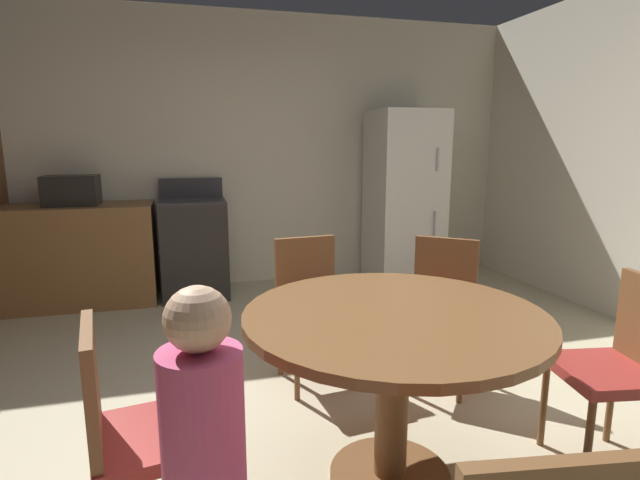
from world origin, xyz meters
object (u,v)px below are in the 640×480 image
refrigerator (404,198)px  chair_east (622,361)px  dining_table (393,347)px  oven_range (194,247)px  chair_northeast (441,301)px  person_child (205,471)px  microwave (72,190)px  chair_north (311,300)px  chair_west (133,427)px

refrigerator → chair_east: bearing=-96.7°
dining_table → chair_east: 1.03m
oven_range → dining_table: bearing=-75.9°
chair_northeast → person_child: (-1.43, -1.36, 0.08)m
microwave → person_child: 3.70m
chair_east → microwave: bearing=-39.0°
microwave → chair_northeast: microwave is taller
microwave → chair_northeast: bearing=-42.2°
refrigerator → chair_northeast: bearing=-108.7°
refrigerator → chair_northeast: size_ratio=2.02×
chair_northeast → oven_range: bearing=-108.0°
oven_range → chair_northeast: (1.40, -2.19, 0.03)m
microwave → dining_table: 3.48m
oven_range → dining_table: 3.07m
chair_northeast → person_child: person_child is taller
dining_table → chair_east: chair_east is taller
microwave → person_child: size_ratio=0.40×
oven_range → chair_north: size_ratio=1.26×
chair_west → person_child: person_child is taller
chair_north → refrigerator: bearing=137.0°
chair_west → chair_east: (2.01, -0.01, 0.00)m
microwave → chair_east: bearing=-48.6°
oven_range → chair_northeast: bearing=-57.4°
chair_northeast → refrigerator: bearing=-159.2°
chair_west → person_child: bearing=-70.6°
microwave → oven_range: bearing=0.2°
dining_table → oven_range: bearing=104.1°
dining_table → chair_west: chair_west is taller
microwave → chair_west: 3.27m
microwave → dining_table: size_ratio=0.35×
oven_range → chair_west: size_ratio=1.26×
dining_table → chair_north: chair_north is taller
oven_range → microwave: 1.16m
chair_north → chair_east: size_ratio=1.00×
refrigerator → chair_north: bearing=-127.6°
refrigerator → chair_north: 2.44m
refrigerator → dining_table: size_ratio=1.42×
oven_range → refrigerator: bearing=-1.5°
refrigerator → chair_north: size_ratio=2.02×
microwave → chair_north: bearing=-49.6°
dining_table → person_child: size_ratio=1.14×
dining_table → chair_northeast: size_ratio=1.43×
chair_west → dining_table: bearing=0.0°
chair_east → chair_west: bearing=9.4°
person_child → refrigerator: bearing=22.3°
oven_range → microwave: microwave is taller
refrigerator → microwave: 3.14m
refrigerator → chair_east: 3.14m
chair_north → chair_northeast: (0.75, -0.23, 0.00)m
oven_range → chair_west: oven_range is taller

